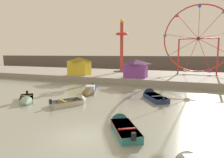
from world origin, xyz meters
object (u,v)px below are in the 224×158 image
at_px(ferris_wheel_red_frame, 198,40).
at_px(drop_tower_red_tower, 122,46).
at_px(motorboat_pale_grey, 74,101).
at_px(motorboat_seafoam, 27,100).
at_px(motorboat_navy_blue, 152,96).
at_px(motorboat_olive_wood, 90,91).
at_px(carnival_booth_purple_stall, 136,68).
at_px(motorboat_teal_painted, 122,126).
at_px(carnival_booth_yellow_awning, 79,66).

relative_size(ferris_wheel_red_frame, drop_tower_red_tower, 1.14).
relative_size(motorboat_pale_grey, motorboat_seafoam, 1.02).
bearing_deg(motorboat_navy_blue, ferris_wheel_red_frame, -48.06).
height_order(motorboat_olive_wood, ferris_wheel_red_frame, ferris_wheel_red_frame).
bearing_deg(carnival_booth_purple_stall, motorboat_teal_painted, -79.32).
bearing_deg(motorboat_pale_grey, motorboat_seafoam, 136.07).
bearing_deg(motorboat_navy_blue, motorboat_olive_wood, 58.22).
distance_m(motorboat_teal_painted, drop_tower_red_tower, 31.80).
height_order(motorboat_seafoam, carnival_booth_yellow_awning, carnival_booth_yellow_awning).
height_order(motorboat_olive_wood, carnival_booth_yellow_awning, carnival_booth_yellow_awning).
bearing_deg(ferris_wheel_red_frame, carnival_booth_purple_stall, -138.43).
distance_m(motorboat_seafoam, motorboat_navy_blue, 13.69).
distance_m(motorboat_olive_wood, carnival_booth_yellow_awning, 13.03).
distance_m(motorboat_teal_painted, motorboat_navy_blue, 10.04).
height_order(motorboat_navy_blue, ferris_wheel_red_frame, ferris_wheel_red_frame).
bearing_deg(carnival_booth_purple_stall, ferris_wheel_red_frame, 39.67).
relative_size(motorboat_teal_painted, motorboat_navy_blue, 0.86).
relative_size(motorboat_pale_grey, carnival_booth_purple_stall, 0.98).
height_order(motorboat_teal_painted, motorboat_olive_wood, motorboat_olive_wood).
xyz_separation_m(motorboat_teal_painted, ferris_wheel_red_frame, (5.28, 28.87, 7.45)).
height_order(motorboat_teal_painted, motorboat_seafoam, same).
xyz_separation_m(motorboat_navy_blue, drop_tower_red_tower, (-10.45, 19.34, 6.51)).
relative_size(motorboat_seafoam, drop_tower_red_tower, 0.34).
bearing_deg(ferris_wheel_red_frame, drop_tower_red_tower, 178.12).
relative_size(motorboat_navy_blue, drop_tower_red_tower, 0.42).
xyz_separation_m(motorboat_seafoam, motorboat_navy_blue, (11.85, 6.86, 0.03)).
distance_m(motorboat_navy_blue, carnival_booth_yellow_awning, 18.84).
bearing_deg(motorboat_teal_painted, carnival_booth_yellow_awning, 4.67).
height_order(motorboat_seafoam, motorboat_navy_blue, motorboat_navy_blue).
distance_m(motorboat_olive_wood, carnival_booth_purple_stall, 11.10).
xyz_separation_m(motorboat_navy_blue, carnival_booth_purple_stall, (-4.68, 10.15, 2.40)).
relative_size(motorboat_pale_grey, motorboat_navy_blue, 0.84).
distance_m(motorboat_pale_grey, carnival_booth_purple_stall, 16.02).
bearing_deg(motorboat_olive_wood, motorboat_teal_painted, 17.21).
bearing_deg(carnival_booth_purple_stall, carnival_booth_yellow_awning, 178.75).
distance_m(motorboat_navy_blue, drop_tower_red_tower, 22.92).
bearing_deg(motorboat_pale_grey, carnival_booth_purple_stall, 22.79).
distance_m(motorboat_pale_grey, motorboat_olive_wood, 5.48).
bearing_deg(carnival_booth_purple_stall, motorboat_seafoam, -114.77).
xyz_separation_m(motorboat_olive_wood, carnival_booth_purple_stall, (3.35, 10.30, 2.41)).
bearing_deg(drop_tower_red_tower, motorboat_pale_grey, -81.95).
xyz_separation_m(motorboat_teal_painted, motorboat_navy_blue, (0.17, 10.04, 0.02)).
height_order(drop_tower_red_tower, carnival_booth_purple_stall, drop_tower_red_tower).
xyz_separation_m(motorboat_pale_grey, motorboat_navy_blue, (6.93, 5.53, 0.02)).
bearing_deg(carnival_booth_purple_stall, motorboat_navy_blue, -67.15).
xyz_separation_m(motorboat_pale_grey, motorboat_seafoam, (-4.92, -1.33, -0.01)).
bearing_deg(motorboat_teal_painted, motorboat_olive_wood, 5.31).
bearing_deg(carnival_booth_yellow_awning, motorboat_pale_grey, -59.26).
bearing_deg(drop_tower_red_tower, ferris_wheel_red_frame, -1.88).
bearing_deg(drop_tower_red_tower, motorboat_seafoam, -93.07).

